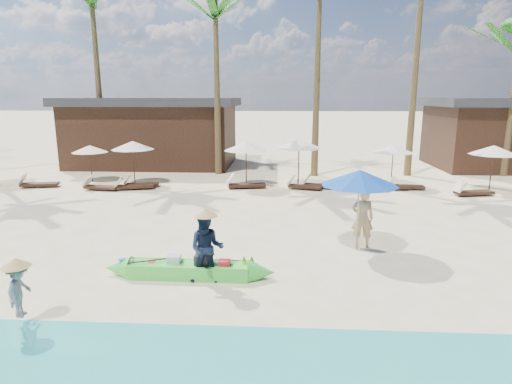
{
  "coord_description": "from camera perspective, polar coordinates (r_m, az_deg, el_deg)",
  "views": [
    {
      "loc": [
        0.2,
        -10.04,
        4.41
      ],
      "look_at": [
        -0.48,
        2.0,
        1.7
      ],
      "focal_mm": 30.0,
      "sensor_mm": 36.0,
      "label": 1
    }
  ],
  "objects": [
    {
      "name": "ground",
      "position": [
        10.97,
        1.97,
        -11.04
      ],
      "size": [
        240.0,
        240.0,
        0.0
      ],
      "primitive_type": "plane",
      "color": "beige",
      "rests_on": "ground"
    },
    {
      "name": "green_canoe",
      "position": [
        10.92,
        -8.93,
        -10.13
      ],
      "size": [
        4.79,
        0.66,
        0.61
      ],
      "rotation": [
        0.0,
        0.0,
        -0.01
      ],
      "color": "#42D942",
      "rests_on": "ground"
    },
    {
      "name": "tourist",
      "position": [
        13.01,
        14.0,
        -3.41
      ],
      "size": [
        0.68,
        0.48,
        1.78
      ],
      "primitive_type": "imported",
      "rotation": [
        0.0,
        0.0,
        3.06
      ],
      "color": "tan",
      "rests_on": "ground"
    },
    {
      "name": "vendor_green",
      "position": [
        10.33,
        -6.59,
        -7.51
      ],
      "size": [
        0.87,
        0.69,
        1.73
      ],
      "primitive_type": "imported",
      "rotation": [
        0.0,
        0.0,
        0.04
      ],
      "color": "#131D35",
      "rests_on": "ground"
    },
    {
      "name": "vendor_yellow",
      "position": [
        9.7,
        -29.04,
        -11.36
      ],
      "size": [
        0.46,
        0.73,
        1.09
      ],
      "primitive_type": "imported",
      "rotation": [
        0.0,
        0.0,
        1.65
      ],
      "color": "gray",
      "rests_on": "ground"
    },
    {
      "name": "blue_umbrella",
      "position": [
        12.49,
        13.63,
        1.87
      ],
      "size": [
        2.21,
        2.21,
        2.37
      ],
      "color": "#99999E",
      "rests_on": "ground"
    },
    {
      "name": "resort_parasol_3",
      "position": [
        23.99,
        -21.29,
        5.37
      ],
      "size": [
        1.85,
        1.85,
        1.91
      ],
      "color": "#352015",
      "rests_on": "ground"
    },
    {
      "name": "lounger_3_left",
      "position": [
        23.69,
        -27.2,
        1.05
      ],
      "size": [
        1.92,
        0.94,
        0.62
      ],
      "rotation": [
        0.0,
        0.0,
        0.21
      ],
      "color": "#352015",
      "rests_on": "ground"
    },
    {
      "name": "lounger_3_right",
      "position": [
        21.8,
        -20.17,
        0.74
      ],
      "size": [
        1.79,
        0.76,
        0.59
      ],
      "rotation": [
        0.0,
        0.0,
        -0.14
      ],
      "color": "#352015",
      "rests_on": "ground"
    },
    {
      "name": "resort_parasol_4",
      "position": [
        22.49,
        -16.14,
        5.99
      ],
      "size": [
        2.14,
        2.14,
        2.2
      ],
      "color": "#352015",
      "rests_on": "ground"
    },
    {
      "name": "lounger_4_left",
      "position": [
        21.43,
        -16.11,
        0.85
      ],
      "size": [
        1.88,
        0.95,
        0.61
      ],
      "rotation": [
        0.0,
        0.0,
        0.23
      ],
      "color": "#352015",
      "rests_on": "ground"
    },
    {
      "name": "lounger_4_right",
      "position": [
        21.9,
        -15.23,
        1.12
      ],
      "size": [
        1.75,
        0.81,
        0.57
      ],
      "rotation": [
        0.0,
        0.0,
        0.18
      ],
      "color": "#352015",
      "rests_on": "ground"
    },
    {
      "name": "resort_parasol_5",
      "position": [
        20.99,
        -1.33,
        6.13
      ],
      "size": [
        2.17,
        2.17,
        2.24
      ],
      "color": "#352015",
      "rests_on": "ground"
    },
    {
      "name": "lounger_5_left",
      "position": [
        20.86,
        -1.62,
        1.07
      ],
      "size": [
        1.98,
        0.86,
        0.65
      ],
      "rotation": [
        0.0,
        0.0,
        0.15
      ],
      "color": "#352015",
      "rests_on": "ground"
    },
    {
      "name": "resort_parasol_6",
      "position": [
        21.32,
        5.76,
        6.43
      ],
      "size": [
        2.28,
        2.28,
        2.35
      ],
      "color": "#352015",
      "rests_on": "ground"
    },
    {
      "name": "lounger_6_left",
      "position": [
        21.11,
        8.29,
        1.01
      ],
      "size": [
        1.74,
        0.96,
        0.57
      ],
      "rotation": [
        0.0,
        0.0,
        -0.29
      ],
      "color": "#352015",
      "rests_on": "ground"
    },
    {
      "name": "lounger_6_right",
      "position": [
        20.76,
        6.23,
        0.87
      ],
      "size": [
        1.76,
        0.95,
        0.57
      ],
      "rotation": [
        0.0,
        0.0,
        -0.27
      ],
      "color": "#352015",
      "rests_on": "ground"
    },
    {
      "name": "resort_parasol_7",
      "position": [
        22.33,
        17.84,
        5.55
      ],
      "size": [
        2.02,
        2.02,
        2.08
      ],
      "color": "#352015",
      "rests_on": "ground"
    },
    {
      "name": "lounger_7_left",
      "position": [
        21.83,
        19.12,
        0.83
      ],
      "size": [
        1.75,
        0.67,
        0.58
      ],
      "rotation": [
        0.0,
        0.0,
        -0.09
      ],
      "color": "#352015",
      "rests_on": "ground"
    },
    {
      "name": "lounger_7_right",
      "position": [
        21.48,
        16.82,
        0.86
      ],
      "size": [
        1.91,
        0.65,
        0.64
      ],
      "rotation": [
        0.0,
        0.0,
        -0.04
      ],
      "color": "#352015",
      "rests_on": "ground"
    },
    {
      "name": "resort_parasol_8",
      "position": [
        22.5,
        29.13,
        4.9
      ],
      "size": [
        2.14,
        2.14,
        2.21
      ],
      "color": "#352015",
      "rests_on": "ground"
    },
    {
      "name": "lounger_8_left",
      "position": [
        21.61,
        26.78,
        0.08
      ],
      "size": [
        1.89,
        0.93,
        0.62
      ],
      "rotation": [
        0.0,
        0.0,
        0.21
      ],
      "color": "#352015",
      "rests_on": "ground"
    },
    {
      "name": "palm_2",
      "position": [
        27.69,
        -20.98,
        21.81
      ],
      "size": [
        2.08,
        2.08,
        11.33
      ],
      "color": "brown",
      "rests_on": "ground"
    },
    {
      "name": "palm_3",
      "position": [
        24.92,
        -5.41,
        22.25
      ],
      "size": [
        2.08,
        2.08,
        10.52
      ],
      "color": "brown",
      "rests_on": "ground"
    },
    {
      "name": "pavilion_west",
      "position": [
        28.82,
        -13.42,
        7.92
      ],
      "size": [
        10.8,
        6.6,
        4.3
      ],
      "color": "#352015",
      "rests_on": "ground"
    },
    {
      "name": "pavilion_east",
      "position": [
        30.89,
        30.01,
        6.88
      ],
      "size": [
        8.8,
        6.6,
        4.3
      ],
      "color": "#352015",
      "rests_on": "ground"
    }
  ]
}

